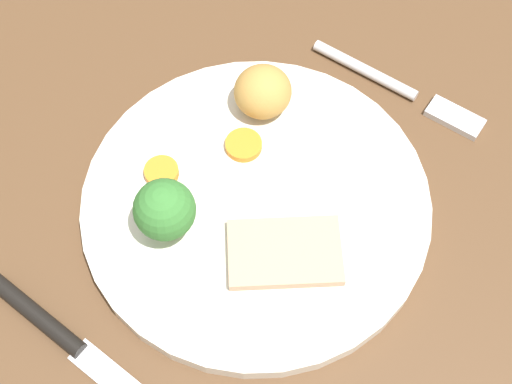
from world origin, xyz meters
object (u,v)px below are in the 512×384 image
at_px(dinner_plate, 256,203).
at_px(carrot_coin_front, 161,172).
at_px(broccoli_floret, 165,211).
at_px(fork, 401,89).
at_px(knife, 71,344).
at_px(roast_potato_left, 263,92).
at_px(carrot_coin_back, 244,145).
at_px(meat_slice_main, 285,252).

bearing_deg(dinner_plate, carrot_coin_front, -69.14).
relative_size(broccoli_floret, fork, 0.34).
relative_size(broccoli_floret, knife, 0.28).
height_order(roast_potato_left, fork, roast_potato_left).
xyz_separation_m(dinner_plate, carrot_coin_back, (-0.03, -0.03, 0.01)).
relative_size(meat_slice_main, roast_potato_left, 1.77).
distance_m(carrot_coin_front, carrot_coin_back, 0.06).
distance_m(roast_potato_left, carrot_coin_back, 0.04).
distance_m(carrot_coin_front, broccoli_floret, 0.05).
relative_size(roast_potato_left, fork, 0.29).
relative_size(meat_slice_main, broccoli_floret, 1.49).
bearing_deg(carrot_coin_back, fork, 153.40).
xyz_separation_m(dinner_plate, broccoli_floret, (0.06, -0.03, 0.04)).
height_order(dinner_plate, broccoli_floret, broccoli_floret).
relative_size(carrot_coin_front, broccoli_floret, 0.48).
height_order(meat_slice_main, carrot_coin_back, meat_slice_main).
height_order(dinner_plate, roast_potato_left, roast_potato_left).
distance_m(roast_potato_left, broccoli_floret, 0.13).
bearing_deg(broccoli_floret, carrot_coin_back, -179.34).
distance_m(dinner_plate, knife, 0.16).
bearing_deg(fork, broccoli_floret, -109.29).
bearing_deg(carrot_coin_back, carrot_coin_front, -31.13).
xyz_separation_m(carrot_coin_back, broccoli_floret, (0.09, 0.00, 0.03)).
bearing_deg(knife, carrot_coin_back, 89.98).
height_order(meat_slice_main, roast_potato_left, roast_potato_left).
bearing_deg(carrot_coin_back, roast_potato_left, -163.76).
xyz_separation_m(carrot_coin_front, carrot_coin_back, (-0.06, 0.03, -0.00)).
height_order(roast_potato_left, carrot_coin_front, roast_potato_left).
bearing_deg(dinner_plate, meat_slice_main, 61.49).
relative_size(roast_potato_left, knife, 0.24).
height_order(meat_slice_main, broccoli_floret, broccoli_floret).
height_order(meat_slice_main, carrot_coin_front, meat_slice_main).
bearing_deg(roast_potato_left, meat_slice_main, 44.02).
bearing_deg(knife, broccoli_floret, 89.47).
xyz_separation_m(dinner_plate, carrot_coin_front, (0.03, -0.07, 0.01)).
xyz_separation_m(dinner_plate, meat_slice_main, (0.02, 0.04, 0.01)).
height_order(dinner_plate, carrot_coin_back, carrot_coin_back).
relative_size(meat_slice_main, knife, 0.42).
bearing_deg(roast_potato_left, carrot_coin_front, -13.28).
relative_size(roast_potato_left, carrot_coin_front, 1.75).
bearing_deg(roast_potato_left, broccoli_floret, 5.58).
bearing_deg(carrot_coin_back, dinner_plate, 49.30).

